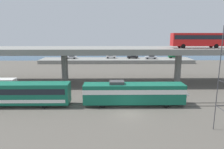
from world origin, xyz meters
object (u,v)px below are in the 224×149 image
train_coach_lead (3,93)px  parked_car_4 (151,57)px  parked_car_2 (71,57)px  parked_car_3 (111,56)px  train_locomotive (139,93)px  transit_bus_on_overpass (198,39)px  parked_car_1 (133,57)px  parked_car_0 (174,56)px

train_coach_lead → parked_car_4: train_coach_lead is taller
parked_car_2 → parked_car_4: 32.17m
parked_car_3 → train_locomotive: bearing=-85.5°
parked_car_2 → train_coach_lead: bearing=87.4°
train_coach_lead → transit_bus_on_overpass: 41.37m
parked_car_1 → parked_car_3: same height
parked_car_2 → parked_car_3: (16.08, 1.55, -0.00)m
train_locomotive → transit_bus_on_overpass: transit_bus_on_overpass is taller
transit_bus_on_overpass → parked_car_4: (-3.41, 35.58, -8.37)m
parked_car_4 → train_coach_lead: bearing=55.5°
train_locomotive → parked_car_4: bearing=76.6°
transit_bus_on_overpass → parked_car_3: bearing=-63.0°
parked_car_3 → parked_car_2: bearing=-174.5°
transit_bus_on_overpass → parked_car_0: bearing=-100.0°
parked_car_0 → parked_car_4: size_ratio=0.98×
parked_car_1 → parked_car_2: size_ratio=0.98×
train_coach_lead → parked_car_2: (2.29, 51.09, -0.01)m
train_locomotive → parked_car_2: (-20.26, 51.09, -0.04)m
train_coach_lead → parked_car_2: 51.14m
train_coach_lead → parked_car_2: train_coach_lead is taller
train_coach_lead → parked_car_2: bearing=87.4°
parked_car_1 → parked_car_4: 7.35m
train_coach_lead → parked_car_0: size_ratio=4.83×
parked_car_1 → parked_car_4: (7.16, -1.65, 0.00)m
transit_bus_on_overpass → parked_car_3: transit_bus_on_overpass is taller
parked_car_2 → parked_car_3: same height
train_coach_lead → parked_car_0: train_coach_lead is taller
train_locomotive → parked_car_3: 52.80m
train_locomotive → parked_car_0: bearing=67.3°
parked_car_0 → parked_car_2: bearing=2.4°
transit_bus_on_overpass → parked_car_3: 43.68m
parked_car_3 → parked_car_4: 16.28m
train_coach_lead → parked_car_4: 60.74m
transit_bus_on_overpass → parked_car_4: transit_bus_on_overpass is taller
train_coach_lead → parked_car_4: bearing=55.5°
parked_car_1 → train_coach_lead: bearing=62.2°
parked_car_2 → parked_car_4: same height
parked_car_0 → transit_bus_on_overpass: bearing=80.0°
transit_bus_on_overpass → parked_car_4: size_ratio=2.56×
transit_bus_on_overpass → parked_car_4: 36.71m
transit_bus_on_overpass → parked_car_4: bearing=-84.5°
train_coach_lead → transit_bus_on_overpass: transit_bus_on_overpass is taller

